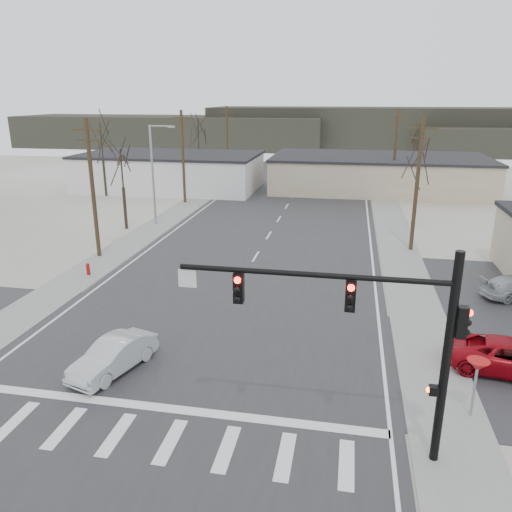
{
  "coord_description": "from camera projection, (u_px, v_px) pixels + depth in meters",
  "views": [
    {
      "loc": [
        6.59,
        -20.61,
        11.41
      ],
      "look_at": [
        1.49,
        6.31,
        2.6
      ],
      "focal_mm": 35.0,
      "sensor_mm": 36.0,
      "label": 1
    }
  ],
  "objects": [
    {
      "name": "ground",
      "position": [
        201.0,
        345.0,
        23.94
      ],
      "size": [
        140.0,
        140.0,
        0.0
      ],
      "primitive_type": "plane",
      "color": "silver",
      "rests_on": "ground"
    },
    {
      "name": "main_road",
      "position": [
        258.0,
        253.0,
        37.96
      ],
      "size": [
        18.0,
        110.0,
        0.05
      ],
      "primitive_type": "cube",
      "color": "#28282A",
      "rests_on": "ground"
    },
    {
      "name": "cross_road",
      "position": [
        201.0,
        345.0,
        23.93
      ],
      "size": [
        90.0,
        10.0,
        0.04
      ],
      "primitive_type": "cube",
      "color": "#28282A",
      "rests_on": "ground"
    },
    {
      "name": "sidewalk_left",
      "position": [
        152.0,
        230.0,
        44.52
      ],
      "size": [
        3.0,
        90.0,
        0.06
      ],
      "primitive_type": "cube",
      "color": "gray",
      "rests_on": "ground"
    },
    {
      "name": "sidewalk_right",
      "position": [
        397.0,
        242.0,
        40.76
      ],
      "size": [
        3.0,
        90.0,
        0.06
      ],
      "primitive_type": "cube",
      "color": "gray",
      "rests_on": "ground"
    },
    {
      "name": "traffic_signal_mast",
      "position": [
        385.0,
        326.0,
        15.31
      ],
      "size": [
        8.95,
        0.43,
        7.2
      ],
      "color": "black",
      "rests_on": "ground"
    },
    {
      "name": "fire_hydrant",
      "position": [
        88.0,
        269.0,
        33.09
      ],
      "size": [
        0.24,
        0.24,
        0.87
      ],
      "color": "#A50C0C",
      "rests_on": "ground"
    },
    {
      "name": "yield_sign",
      "position": [
        478.0,
        367.0,
        17.99
      ],
      "size": [
        0.8,
        0.8,
        2.35
      ],
      "color": "gray",
      "rests_on": "ground"
    },
    {
      "name": "building_left_far",
      "position": [
        171.0,
        171.0,
        63.5
      ],
      "size": [
        22.3,
        12.3,
        4.5
      ],
      "color": "silver",
      "rests_on": "ground"
    },
    {
      "name": "building_right_far",
      "position": [
        378.0,
        173.0,
        62.66
      ],
      "size": [
        26.3,
        14.3,
        4.3
      ],
      "color": "#BDAC90",
      "rests_on": "ground"
    },
    {
      "name": "upole_left_b",
      "position": [
        92.0,
        187.0,
        35.6
      ],
      "size": [
        2.2,
        0.3,
        10.0
      ],
      "color": "#3F301D",
      "rests_on": "ground"
    },
    {
      "name": "upole_left_c",
      "position": [
        183.0,
        155.0,
        54.31
      ],
      "size": [
        2.2,
        0.3,
        10.0
      ],
      "color": "#3F301D",
      "rests_on": "ground"
    },
    {
      "name": "upole_left_d",
      "position": [
        227.0,
        140.0,
        73.01
      ],
      "size": [
        2.2,
        0.3,
        10.0
      ],
      "color": "#3F301D",
      "rests_on": "ground"
    },
    {
      "name": "upole_right_a",
      "position": [
        417.0,
        183.0,
        37.13
      ],
      "size": [
        2.2,
        0.3,
        10.0
      ],
      "color": "#3F301D",
      "rests_on": "ground"
    },
    {
      "name": "upole_right_b",
      "position": [
        395.0,
        152.0,
        57.71
      ],
      "size": [
        2.2,
        0.3,
        10.0
      ],
      "color": "#3F301D",
      "rests_on": "ground"
    },
    {
      "name": "streetlight_main",
      "position": [
        155.0,
        170.0,
        44.87
      ],
      "size": [
        2.4,
        0.25,
        9.0
      ],
      "color": "gray",
      "rests_on": "ground"
    },
    {
      "name": "tree_left_near",
      "position": [
        122.0,
        170.0,
        43.35
      ],
      "size": [
        3.3,
        3.3,
        7.35
      ],
      "color": "#32281E",
      "rests_on": "ground"
    },
    {
      "name": "tree_right_mid",
      "position": [
        419.0,
        161.0,
        44.22
      ],
      "size": [
        3.74,
        3.74,
        8.33
      ],
      "color": "#32281E",
      "rests_on": "ground"
    },
    {
      "name": "tree_left_far",
      "position": [
        198.0,
        136.0,
        67.52
      ],
      "size": [
        3.96,
        3.96,
        8.82
      ],
      "color": "#32281E",
      "rests_on": "ground"
    },
    {
      "name": "tree_right_far",
      "position": [
        415.0,
        141.0,
        68.2
      ],
      "size": [
        3.52,
        3.52,
        7.84
      ],
      "color": "#32281E",
      "rests_on": "ground"
    },
    {
      "name": "tree_left_mid",
      "position": [
        102.0,
        142.0,
        57.72
      ],
      "size": [
        3.96,
        3.96,
        8.82
      ],
      "color": "#32281E",
      "rests_on": "ground"
    },
    {
      "name": "hill_left",
      "position": [
        170.0,
        132.0,
        115.12
      ],
      "size": [
        70.0,
        18.0,
        7.0
      ],
      "primitive_type": "cube",
      "color": "#333026",
      "rests_on": "ground"
    },
    {
      "name": "hill_center",
      "position": [
        392.0,
        129.0,
        109.68
      ],
      "size": [
        80.0,
        18.0,
        9.0
      ],
      "primitive_type": "cube",
      "color": "#333026",
      "rests_on": "ground"
    },
    {
      "name": "sedan_crossing",
      "position": [
        113.0,
        356.0,
        21.44
      ],
      "size": [
        2.72,
        4.56,
        1.42
      ],
      "primitive_type": "imported",
      "rotation": [
        0.0,
        0.0,
        -0.3
      ],
      "color": "#B1B9BD",
      "rests_on": "main_road"
    },
    {
      "name": "car_far_a",
      "position": [
        312.0,
        175.0,
        71.1
      ],
      "size": [
        3.29,
        4.88,
        1.31
      ],
      "primitive_type": "imported",
      "rotation": [
        0.0,
        0.0,
        3.5
      ],
      "color": "black",
      "rests_on": "main_road"
    },
    {
      "name": "car_far_b",
      "position": [
        315.0,
        162.0,
        84.41
      ],
      "size": [
        3.1,
        4.35,
        1.37
      ],
      "primitive_type": "imported",
      "rotation": [
        0.0,
        0.0,
        -0.41
      ],
      "color": "black",
      "rests_on": "main_road"
    }
  ]
}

